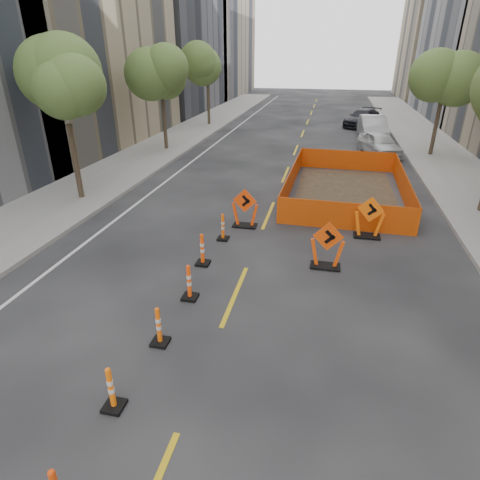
% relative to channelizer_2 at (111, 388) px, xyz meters
% --- Properties ---
extents(ground_plane, '(140.00, 140.00, 0.00)m').
position_rel_channelizer_2_xyz_m(ground_plane, '(1.34, 0.22, -0.48)').
color(ground_plane, black).
extents(sidewalk_left, '(4.00, 90.00, 0.15)m').
position_rel_channelizer_2_xyz_m(sidewalk_left, '(-7.66, 12.22, -0.41)').
color(sidewalk_left, gray).
rests_on(sidewalk_left, ground).
extents(bld_left_d, '(12.00, 16.00, 14.00)m').
position_rel_channelizer_2_xyz_m(bld_left_d, '(-15.66, 39.42, 6.52)').
color(bld_left_d, '#4C4C51').
rests_on(bld_left_d, ground).
extents(bld_left_e, '(12.00, 20.00, 20.00)m').
position_rel_channelizer_2_xyz_m(bld_left_e, '(-15.66, 55.82, 9.52)').
color(bld_left_e, gray).
rests_on(bld_left_e, ground).
extents(bld_right_e, '(12.00, 14.00, 16.00)m').
position_rel_channelizer_2_xyz_m(bld_right_e, '(18.34, 58.82, 7.52)').
color(bld_right_e, tan).
rests_on(bld_right_e, ground).
extents(tree_l_b, '(2.80, 2.80, 5.95)m').
position_rel_channelizer_2_xyz_m(tree_l_b, '(-7.06, 10.22, 4.05)').
color(tree_l_b, '#382B1E').
rests_on(tree_l_b, ground).
extents(tree_l_c, '(2.80, 2.80, 5.95)m').
position_rel_channelizer_2_xyz_m(tree_l_c, '(-7.06, 20.22, 4.05)').
color(tree_l_c, '#382B1E').
rests_on(tree_l_c, ground).
extents(tree_l_d, '(2.80, 2.80, 5.95)m').
position_rel_channelizer_2_xyz_m(tree_l_d, '(-7.06, 30.22, 4.05)').
color(tree_l_d, '#382B1E').
rests_on(tree_l_d, ground).
extents(tree_r_c, '(2.80, 2.80, 5.95)m').
position_rel_channelizer_2_xyz_m(tree_r_c, '(9.74, 22.22, 4.05)').
color(tree_r_c, '#382B1E').
rests_on(tree_r_c, ground).
extents(channelizer_2, '(0.38, 0.38, 0.96)m').
position_rel_channelizer_2_xyz_m(channelizer_2, '(0.00, 0.00, 0.00)').
color(channelizer_2, '#FF660A').
rests_on(channelizer_2, ground).
extents(channelizer_3, '(0.38, 0.38, 0.97)m').
position_rel_channelizer_2_xyz_m(channelizer_3, '(0.13, 1.89, 0.01)').
color(channelizer_3, '#F05A0A').
rests_on(channelizer_3, ground).
extents(channelizer_4, '(0.40, 0.40, 1.02)m').
position_rel_channelizer_2_xyz_m(channelizer_4, '(0.19, 3.78, 0.03)').
color(channelizer_4, '#FF470A').
rests_on(channelizer_4, ground).
extents(channelizer_5, '(0.41, 0.41, 1.05)m').
position_rel_channelizer_2_xyz_m(channelizer_5, '(-0.03, 5.67, 0.04)').
color(channelizer_5, '#F8480A').
rests_on(channelizer_5, ground).
extents(channelizer_6, '(0.38, 0.38, 0.98)m').
position_rel_channelizer_2_xyz_m(channelizer_6, '(0.13, 7.56, 0.01)').
color(channelizer_6, '#E65509').
rests_on(channelizer_6, ground).
extents(chevron_sign_left, '(1.02, 0.64, 1.49)m').
position_rel_channelizer_2_xyz_m(chevron_sign_left, '(0.64, 8.87, 0.27)').
color(chevron_sign_left, '#E63D09').
rests_on(chevron_sign_left, ground).
extents(chevron_sign_center, '(1.03, 0.65, 1.51)m').
position_rel_channelizer_2_xyz_m(chevron_sign_center, '(3.70, 6.30, 0.28)').
color(chevron_sign_center, '#E44309').
rests_on(chevron_sign_center, ground).
extents(chevron_sign_right, '(1.16, 0.89, 1.53)m').
position_rel_channelizer_2_xyz_m(chevron_sign_right, '(5.09, 8.86, 0.28)').
color(chevron_sign_right, '#F95F0A').
rests_on(chevron_sign_right, ground).
extents(safety_fence, '(5.24, 8.68, 1.07)m').
position_rel_channelizer_2_xyz_m(safety_fence, '(4.41, 13.65, 0.06)').
color(safety_fence, '#FF470D').
rests_on(safety_fence, ground).
extents(parked_car_near, '(2.90, 4.44, 1.41)m').
position_rel_channelizer_2_xyz_m(parked_car_near, '(6.60, 22.00, 0.22)').
color(parked_car_near, silver).
rests_on(parked_car_near, ground).
extents(parked_car_mid, '(2.04, 5.14, 1.66)m').
position_rel_channelizer_2_xyz_m(parked_car_mid, '(6.54, 27.18, 0.35)').
color(parked_car_mid, '#A5A5AA').
rests_on(parked_car_mid, ground).
extents(parked_car_far, '(3.74, 5.28, 1.42)m').
position_rel_channelizer_2_xyz_m(parked_car_far, '(6.12, 32.75, 0.23)').
color(parked_car_far, black).
rests_on(parked_car_far, ground).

